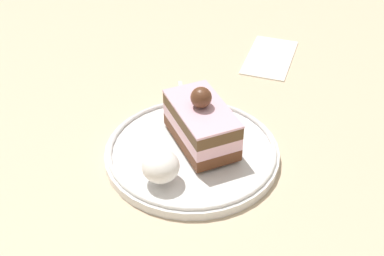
% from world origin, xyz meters
% --- Properties ---
extents(ground_plane, '(2.40, 2.40, 0.00)m').
position_xyz_m(ground_plane, '(0.00, 0.00, 0.00)').
color(ground_plane, '#CBB493').
extents(dessert_plate, '(0.22, 0.22, 0.02)m').
position_xyz_m(dessert_plate, '(-0.03, 0.01, 0.01)').
color(dessert_plate, white).
rests_on(dessert_plate, ground_plane).
extents(cake_slice, '(0.07, 0.11, 0.08)m').
position_xyz_m(cake_slice, '(-0.01, 0.01, 0.04)').
color(cake_slice, brown).
rests_on(cake_slice, dessert_plate).
extents(whipped_cream_dollop, '(0.04, 0.04, 0.04)m').
position_xyz_m(whipped_cream_dollop, '(-0.09, -0.03, 0.04)').
color(whipped_cream_dollop, white).
rests_on(whipped_cream_dollop, dessert_plate).
extents(fork, '(0.05, 0.10, 0.00)m').
position_xyz_m(fork, '(0.01, 0.09, 0.02)').
color(fork, silver).
rests_on(fork, dessert_plate).
extents(folded_napkin, '(0.14, 0.14, 0.00)m').
position_xyz_m(folded_napkin, '(0.20, 0.16, 0.00)').
color(folded_napkin, silver).
rests_on(folded_napkin, ground_plane).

